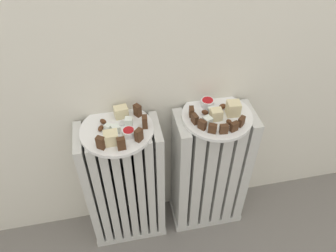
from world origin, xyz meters
name	(u,v)px	position (x,y,z in m)	size (l,w,h in m)	color
radiator_left	(125,186)	(-0.17, 0.28, 0.28)	(0.29, 0.15, 0.57)	silver
radiator_right	(209,172)	(0.17, 0.28, 0.28)	(0.29, 0.15, 0.57)	silver
plate_left	(117,130)	(-0.17, 0.28, 0.58)	(0.24, 0.24, 0.01)	white
plate_right	(217,116)	(0.17, 0.28, 0.58)	(0.24, 0.24, 0.01)	white
dark_cake_slice_left_0	(101,143)	(-0.22, 0.20, 0.61)	(0.02, 0.02, 0.04)	#472B19
dark_cake_slice_left_1	(121,144)	(-0.16, 0.19, 0.61)	(0.02, 0.02, 0.04)	#472B19
dark_cake_slice_left_2	(139,135)	(-0.10, 0.21, 0.61)	(0.02, 0.02, 0.04)	#472B19
dark_cake_slice_left_3	(145,122)	(-0.08, 0.27, 0.61)	(0.02, 0.02, 0.04)	#472B19
dark_cake_slice_left_4	(137,110)	(-0.09, 0.33, 0.61)	(0.02, 0.02, 0.04)	#472B19
marble_cake_slice_left_0	(121,112)	(-0.15, 0.34, 0.60)	(0.04, 0.03, 0.04)	beige
marble_cake_slice_left_1	(111,138)	(-0.19, 0.22, 0.61)	(0.04, 0.04, 0.04)	beige
turkish_delight_left_0	(116,129)	(-0.17, 0.27, 0.60)	(0.02, 0.02, 0.02)	white
turkish_delight_left_1	(108,127)	(-0.19, 0.28, 0.60)	(0.02, 0.02, 0.02)	white
turkish_delight_left_2	(129,121)	(-0.13, 0.29, 0.60)	(0.02, 0.02, 0.02)	white
medjool_date_left_0	(103,122)	(-0.21, 0.31, 0.59)	(0.02, 0.02, 0.02)	#4C2814
medjool_date_left_1	(101,128)	(-0.22, 0.28, 0.59)	(0.03, 0.02, 0.01)	#4C2814
jam_bowl_left	(129,132)	(-0.13, 0.24, 0.60)	(0.04, 0.04, 0.02)	white
dark_cake_slice_right_0	(191,112)	(0.08, 0.29, 0.60)	(0.03, 0.01, 0.03)	#472B19
dark_cake_slice_right_1	(195,119)	(0.08, 0.26, 0.60)	(0.03, 0.01, 0.03)	#472B19
dark_cake_slice_right_2	(202,125)	(0.10, 0.23, 0.60)	(0.03, 0.01, 0.03)	#472B19
dark_cake_slice_right_3	(213,128)	(0.13, 0.20, 0.60)	(0.03, 0.01, 0.03)	#472B19
dark_cake_slice_right_4	(224,129)	(0.16, 0.19, 0.60)	(0.03, 0.01, 0.03)	#472B19
dark_cake_slice_right_5	(234,127)	(0.20, 0.20, 0.60)	(0.03, 0.01, 0.03)	#472B19
dark_cake_slice_right_6	(241,121)	(0.23, 0.22, 0.60)	(0.03, 0.01, 0.03)	#472B19
marble_cake_slice_right_0	(216,114)	(0.16, 0.26, 0.60)	(0.04, 0.03, 0.04)	beige
marble_cake_slice_right_1	(233,108)	(0.22, 0.27, 0.61)	(0.04, 0.04, 0.05)	beige
turkish_delight_right_0	(208,121)	(0.12, 0.25, 0.60)	(0.03, 0.03, 0.03)	white
turkish_delight_right_1	(212,111)	(0.15, 0.29, 0.60)	(0.02, 0.02, 0.02)	white
medjool_date_right_0	(229,122)	(0.19, 0.23, 0.59)	(0.02, 0.02, 0.02)	#4C2814
medjool_date_right_1	(205,112)	(0.13, 0.29, 0.59)	(0.02, 0.02, 0.02)	#4C2814
medjool_date_right_2	(222,106)	(0.20, 0.31, 0.59)	(0.03, 0.02, 0.02)	#4C2814
jam_bowl_right	(207,103)	(0.15, 0.33, 0.60)	(0.05, 0.05, 0.03)	white
fork	(119,128)	(-0.16, 0.28, 0.59)	(0.06, 0.08, 0.00)	silver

